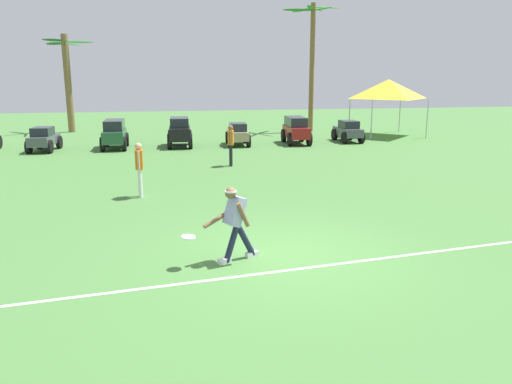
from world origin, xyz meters
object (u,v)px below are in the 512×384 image
Objects in this scene: palm_tree_left_of_centre at (312,55)px; event_tent at (388,89)px; parked_car_slot_d at (180,131)px; parked_car_slot_e at (238,134)px; parked_car_slot_g at (348,131)px; parked_car_slot_c at (115,133)px; palm_tree_far_left at (68,78)px; frisbee_in_flight at (188,237)px; frisbee_thrower at (235,220)px; teammate_midfield at (231,142)px; parked_car_slot_f at (296,129)px; teammate_near_sideline at (139,165)px; parked_car_slot_b at (44,139)px.

palm_tree_left_of_centre is 5.02m from event_tent.
event_tent reaches higher than parked_car_slot_d.
parked_car_slot_e is (2.84, -0.05, -0.18)m from parked_car_slot_d.
parked_car_slot_e and parked_car_slot_g have the same top height.
event_tent is at bearing 9.16° from parked_car_slot_c.
parked_car_slot_c is 8.74m from palm_tree_far_left.
palm_tree_far_left reaches higher than parked_car_slot_e.
frisbee_in_flight is 22.01m from event_tent.
parked_car_slot_g is at bearing 1.36° from parked_car_slot_d.
teammate_midfield reaches higher than frisbee_thrower.
parked_car_slot_c and parked_car_slot_f have the same top height.
teammate_near_sideline reaches higher than parked_car_slot_e.
parked_car_slot_b is at bearing -178.36° from parked_car_slot_e.
parked_car_slot_f is 0.43× the size of palm_tree_far_left.
palm_tree_left_of_centre reaches higher than parked_car_slot_d.
parked_car_slot_g is at bearing -83.72° from palm_tree_left_of_centre.
palm_tree_far_left reaches higher than parked_car_slot_f.
parked_car_slot_d is 0.42× the size of palm_tree_far_left.
frisbee_thrower is 0.92m from frisbee_in_flight.
frisbee_thrower is at bearing -88.65° from parked_car_slot_d.
parked_car_slot_d is 0.32× the size of palm_tree_left_of_centre.
frisbee_in_flight is at bearing -79.57° from teammate_near_sideline.
frisbee_in_flight is at bearing -124.15° from event_tent.
teammate_midfield is 0.64× the size of parked_car_slot_f.
palm_tree_far_left is (-6.22, 7.66, 2.49)m from parked_car_slot_d.
frisbee_in_flight is 18.49m from parked_car_slot_g.
parked_car_slot_d is 8.69m from parked_car_slot_g.
palm_tree_left_of_centre is at bearing -9.96° from palm_tree_far_left.
parked_car_slot_d is at bearing 179.02° from parked_car_slot_e.
frisbee_thrower is 0.64× the size of parked_car_slot_e.
parked_car_slot_c is at bearing -154.96° from palm_tree_left_of_centre.
parked_car_slot_e is at bearing -165.30° from event_tent.
palm_tree_left_of_centre is at bearing 25.04° from parked_car_slot_c.
parked_car_slot_c reaches higher than parked_car_slot_e.
parked_car_slot_c is at bearing -178.55° from parked_car_slot_g.
parked_car_slot_g is at bearing -146.03° from event_tent.
parked_car_slot_b is 1.01× the size of parked_car_slot_e.
frisbee_thrower is at bearing -109.23° from parked_car_slot_f.
parked_car_slot_b is at bearing 115.12° from teammate_near_sideline.
frisbee_thrower reaches higher than parked_car_slot_b.
teammate_midfield is at bearing 82.41° from frisbee_thrower.
event_tent is (11.80, 2.30, 1.88)m from parked_car_slot_d.
frisbee_thrower is at bearing -98.99° from parked_car_slot_e.
frisbee_thrower is 0.58× the size of parked_car_slot_f.
parked_car_slot_c is (-4.74, 5.62, -0.22)m from teammate_midfield.
parked_car_slot_b is at bearing -89.64° from palm_tree_far_left.
teammate_midfield reaches higher than parked_car_slot_b.
parked_car_slot_g is at bearing 4.63° from parked_car_slot_f.
palm_tree_far_left is 18.81m from event_tent.
event_tent is at bearing 8.26° from parked_car_slot_b.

